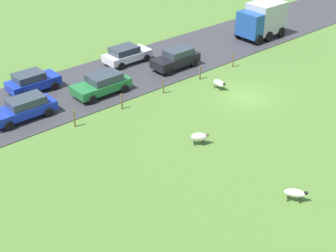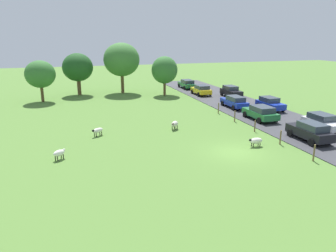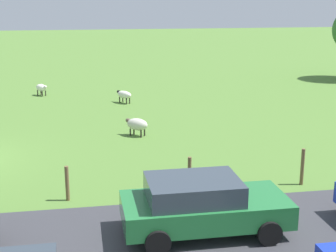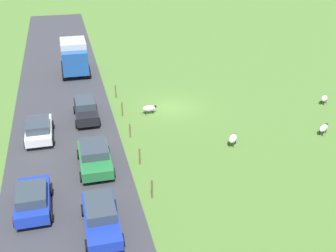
% 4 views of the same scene
% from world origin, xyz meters
% --- Properties ---
extents(sheep_0, '(1.09, 1.16, 0.82)m').
position_xyz_m(sheep_0, '(-2.50, 7.43, 0.54)').
color(sheep_0, beige).
rests_on(sheep_0, ground_plane).
extents(sheep_1, '(1.19, 1.02, 0.74)m').
position_xyz_m(sheep_1, '(-9.82, 7.51, 0.51)').
color(sheep_1, silver).
rests_on(sheep_1, ground_plane).
extents(sheep_2, '(1.01, 0.93, 0.74)m').
position_xyz_m(sheep_2, '(-13.06, 2.49, 0.51)').
color(sheep_2, white).
rests_on(sheep_2, ground_plane).
extents(fence_post_2, '(0.12, 0.12, 1.12)m').
position_xyz_m(fence_post_2, '(4.49, 4.45, 0.56)').
color(fence_post_2, brown).
rests_on(fence_post_2, ground_plane).
extents(fence_post_3, '(0.12, 0.12, 1.19)m').
position_xyz_m(fence_post_3, '(4.49, 8.33, 0.60)').
color(fence_post_3, brown).
rests_on(fence_post_3, ground_plane).
extents(fence_post_4, '(0.12, 0.12, 1.26)m').
position_xyz_m(fence_post_4, '(4.49, 12.20, 0.63)').
color(fence_post_4, brown).
rests_on(fence_post_4, ground_plane).
extents(car_6, '(2.19, 4.38, 1.51)m').
position_xyz_m(car_6, '(7.42, 8.01, 0.85)').
color(car_6, '#237238').
rests_on(car_6, road_strip).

